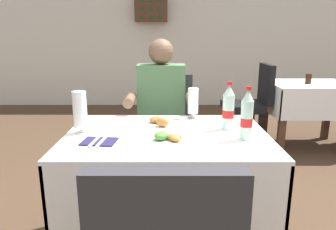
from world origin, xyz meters
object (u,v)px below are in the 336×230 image
(background_chair_left, at_px, (252,101))
(cola_bottle_primary, at_px, (230,109))
(seated_diner_far, at_px, (162,112))
(napkin_cutlery_set, at_px, (100,141))
(background_table_tumbler, at_px, (310,79))
(cola_bottle_secondary, at_px, (248,117))
(beer_glass_left, at_px, (81,112))
(chair_far_diner_seat, at_px, (168,128))
(beer_glass_middle, at_px, (194,103))
(plate_near_camera, at_px, (170,138))
(wall_bottle_rack, at_px, (152,9))
(plate_far_diner, at_px, (164,123))
(background_dining_table, at_px, (310,100))
(main_dining_table, at_px, (168,164))

(background_chair_left, bearing_deg, cola_bottle_primary, -108.86)
(seated_diner_far, distance_m, napkin_cutlery_set, 0.88)
(background_table_tumbler, bearing_deg, cola_bottle_secondary, -121.25)
(napkin_cutlery_set, relative_size, background_chair_left, 0.20)
(beer_glass_left, bearing_deg, chair_far_diner_seat, 58.78)
(chair_far_diner_seat, relative_size, beer_glass_middle, 4.83)
(plate_near_camera, xyz_separation_m, cola_bottle_secondary, (0.40, 0.03, 0.11))
(background_chair_left, relative_size, wall_bottle_rack, 1.73)
(chair_far_diner_seat, bearing_deg, background_chair_left, 48.01)
(napkin_cutlery_set, bearing_deg, plate_near_camera, 2.07)
(beer_glass_middle, relative_size, cola_bottle_primary, 0.73)
(cola_bottle_secondary, bearing_deg, chair_far_diner_seat, 114.89)
(plate_near_camera, xyz_separation_m, napkin_cutlery_set, (-0.36, -0.01, -0.01))
(seated_diner_far, xyz_separation_m, plate_far_diner, (0.02, -0.54, 0.07))
(cola_bottle_secondary, height_order, napkin_cutlery_set, cola_bottle_secondary)
(cola_bottle_primary, xyz_separation_m, wall_bottle_rack, (-0.63, 3.92, 0.83))
(beer_glass_left, distance_m, beer_glass_middle, 0.71)
(background_chair_left, bearing_deg, background_dining_table, 0.00)
(plate_far_diner, xyz_separation_m, background_chair_left, (0.98, 1.70, -0.22))
(background_dining_table, bearing_deg, plate_far_diner, -133.81)
(seated_diner_far, distance_m, wall_bottle_rack, 3.48)
(cola_bottle_primary, bearing_deg, background_dining_table, 54.43)
(main_dining_table, bearing_deg, beer_glass_left, 179.14)
(beer_glass_left, bearing_deg, background_chair_left, 52.22)
(beer_glass_middle, relative_size, cola_bottle_secondary, 0.72)
(plate_far_diner, distance_m, background_chair_left, 1.97)
(chair_far_diner_seat, relative_size, background_chair_left, 1.00)
(beer_glass_middle, height_order, wall_bottle_rack, wall_bottle_rack)
(background_dining_table, bearing_deg, main_dining_table, -131.08)
(seated_diner_far, relative_size, cola_bottle_secondary, 4.51)
(main_dining_table, distance_m, beer_glass_left, 0.56)
(background_dining_table, bearing_deg, cola_bottle_secondary, -121.67)
(main_dining_table, bearing_deg, background_table_tumbler, 49.04)
(main_dining_table, distance_m, cola_bottle_secondary, 0.52)
(seated_diner_far, height_order, beer_glass_middle, seated_diner_far)
(napkin_cutlery_set, bearing_deg, chair_far_diner_seat, 69.79)
(beer_glass_left, bearing_deg, cola_bottle_primary, 5.48)
(beer_glass_left, bearing_deg, main_dining_table, -0.86)
(plate_near_camera, bearing_deg, seated_diner_far, 94.08)
(plate_near_camera, distance_m, wall_bottle_rack, 4.25)
(chair_far_diner_seat, height_order, cola_bottle_secondary, cola_bottle_secondary)
(background_dining_table, bearing_deg, wall_bottle_rack, 131.27)
(cola_bottle_primary, height_order, background_dining_table, cola_bottle_primary)
(wall_bottle_rack, bearing_deg, napkin_cutlery_set, -90.84)
(napkin_cutlery_set, bearing_deg, cola_bottle_primary, 18.35)
(main_dining_table, xyz_separation_m, plate_near_camera, (0.01, -0.13, 0.20))
(main_dining_table, relative_size, napkin_cutlery_set, 5.72)
(plate_near_camera, xyz_separation_m, wall_bottle_rack, (-0.30, 4.14, 0.93))
(plate_near_camera, bearing_deg, background_dining_table, 51.07)
(beer_glass_left, bearing_deg, plate_near_camera, -15.89)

